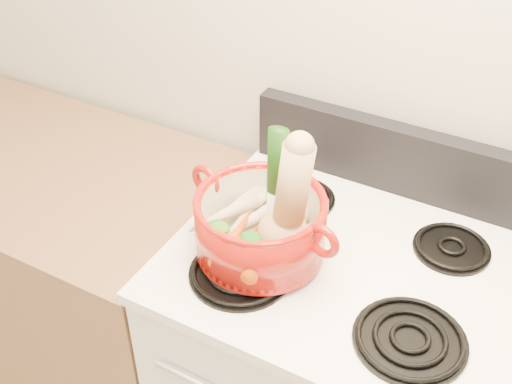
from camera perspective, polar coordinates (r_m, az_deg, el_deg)
The scene contains 21 objects.
wall_back at distance 1.54m, azimuth 14.52°, elevation 11.77°, with size 3.50×0.02×2.60m, color beige.
cooktop at distance 1.46m, azimuth 8.27°, elevation -6.36°, with size 0.78×0.67×0.03m, color white.
control_backsplash at distance 1.62m, azimuth 12.60°, elevation 2.86°, with size 0.76×0.05×0.18m, color black.
counter_left at distance 2.28m, azimuth -18.77°, elevation -5.89°, with size 1.36×0.65×0.90m, color brown.
burner_front_left at distance 1.40m, azimuth -1.43°, elevation -7.10°, with size 0.22×0.22×0.02m, color black.
burner_front_right at distance 1.31m, azimuth 13.54°, elevation -12.55°, with size 0.22×0.22×0.02m, color black.
burner_back_left at distance 1.60m, azimuth 3.96°, elevation -0.46°, with size 0.17×0.17×0.02m, color black.
burner_back_right at distance 1.52m, azimuth 17.01°, elevation -4.69°, with size 0.17×0.17×0.02m, color black.
dutch_oven at distance 1.39m, azimuth 0.40°, elevation -3.02°, with size 0.28×0.28×0.14m, color #99120A.
pot_handle_left at distance 1.44m, azimuth -4.50°, elevation 1.07°, with size 0.08×0.08×0.02m, color #99120A.
pot_handle_right at distance 1.29m, azimuth 5.93°, elevation -4.35°, with size 0.08×0.08×0.02m, color #99120A.
squash at distance 1.30m, azimuth 2.52°, elevation -0.59°, with size 0.12×0.12×0.28m, color tan, non-canonical shape.
leek at distance 1.33m, azimuth 1.84°, elevation 0.52°, with size 0.05×0.05×0.29m, color silver.
ginger at distance 1.46m, azimuth 3.05°, elevation -1.68°, with size 0.08×0.06×0.04m, color #D8C684.
parsnip_0 at distance 1.43m, azimuth -0.37°, elevation -2.39°, with size 0.04×0.04×0.20m, color beige.
parsnip_1 at distance 1.45m, azimuth -2.41°, elevation -1.70°, with size 0.04×0.04×0.20m, color beige.
parsnip_2 at distance 1.45m, azimuth -0.39°, elevation -1.34°, with size 0.04×0.04×0.17m, color beige.
parsnip_3 at distance 1.42m, azimuth -2.92°, elevation -1.92°, with size 0.04×0.04×0.17m, color beige.
carrot_0 at distance 1.38m, azimuth -2.04°, elevation -4.26°, with size 0.03×0.03×0.17m, color #DE460B.
carrot_1 at distance 1.37m, azimuth -1.55°, elevation -4.54°, with size 0.03×0.03×0.14m, color #CD600A.
carrot_2 at distance 1.35m, azimuth 0.34°, elevation -5.01°, with size 0.03×0.03×0.19m, color #BD3A09.
Camera 1 is at (0.32, 0.39, 1.94)m, focal length 45.00 mm.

